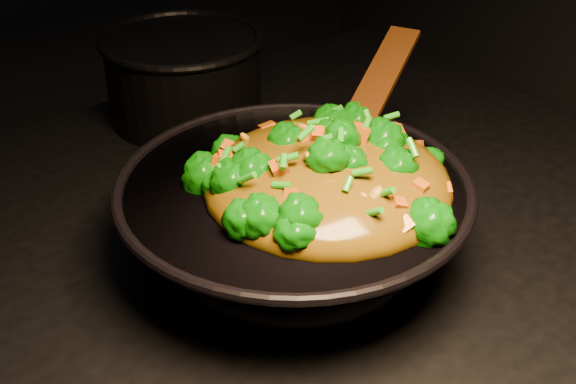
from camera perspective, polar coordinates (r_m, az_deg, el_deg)
wok at (r=0.81m, az=0.44°, el=-2.57°), size 0.45×0.45×0.11m
stir_fry at (r=0.75m, az=3.21°, el=3.36°), size 0.28×0.28×0.09m
spatula at (r=0.87m, az=6.41°, el=7.15°), size 0.24×0.14×0.10m
back_pot at (r=1.15m, az=-8.19°, el=9.00°), size 0.28×0.28×0.14m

